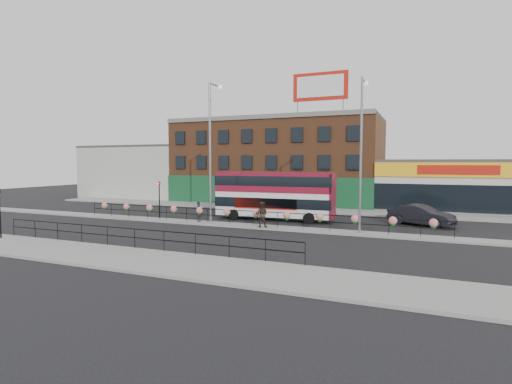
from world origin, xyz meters
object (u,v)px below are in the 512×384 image
at_px(pedestrian_a, 199,211).
at_px(lamp_column_west, 212,140).
at_px(double_decker_bus, 275,191).
at_px(car, 421,215).
at_px(pedestrian_b, 262,214).
at_px(lamp_column_east, 362,141).

relative_size(pedestrian_a, lamp_column_west, 0.15).
relative_size(double_decker_bus, car, 1.96).
relative_size(pedestrian_b, lamp_column_west, 0.17).
bearing_deg(lamp_column_east, pedestrian_a, -179.90).
xyz_separation_m(double_decker_bus, pedestrian_b, (0.71, -4.82, -1.44)).
height_order(double_decker_bus, lamp_column_west, lamp_column_west).
bearing_deg(lamp_column_west, double_decker_bus, 43.93).
bearing_deg(lamp_column_west, lamp_column_east, -1.07).
relative_size(double_decker_bus, lamp_column_east, 0.97).
relative_size(double_decker_bus, lamp_column_west, 0.92).
distance_m(lamp_column_west, lamp_column_east, 11.86).
distance_m(car, lamp_column_west, 17.74).
distance_m(pedestrian_a, lamp_column_west, 5.96).
distance_m(car, lamp_column_east, 8.94).
xyz_separation_m(pedestrian_b, lamp_column_east, (7.12, 0.72, 5.35)).
height_order(pedestrian_a, lamp_column_east, lamp_column_east).
distance_m(double_decker_bus, pedestrian_a, 6.77).
xyz_separation_m(double_decker_bus, lamp_column_east, (7.83, -4.10, 3.91)).
distance_m(double_decker_bus, pedestrian_b, 5.08).
xyz_separation_m(pedestrian_a, lamp_column_west, (1.10, 0.24, 5.85)).
relative_size(double_decker_bus, pedestrian_b, 5.35).
bearing_deg(pedestrian_a, pedestrian_b, -101.80).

